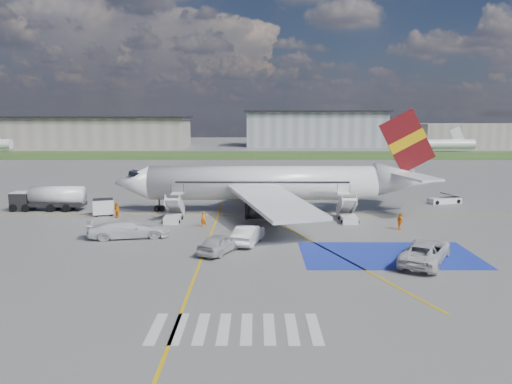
# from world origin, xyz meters

# --- Properties ---
(ground) EXTENTS (400.00, 400.00, 0.00)m
(ground) POSITION_xyz_m (0.00, 0.00, 0.00)
(ground) COLOR #60605E
(ground) RESTS_ON ground
(grass_strip) EXTENTS (400.00, 30.00, 0.01)m
(grass_strip) POSITION_xyz_m (0.00, 95.00, 0.01)
(grass_strip) COLOR #2D4C1E
(grass_strip) RESTS_ON ground
(taxiway_line_main) EXTENTS (120.00, 0.20, 0.01)m
(taxiway_line_main) POSITION_xyz_m (0.00, 12.00, 0.01)
(taxiway_line_main) COLOR gold
(taxiway_line_main) RESTS_ON ground
(taxiway_line_cross) EXTENTS (0.20, 60.00, 0.01)m
(taxiway_line_cross) POSITION_xyz_m (-5.00, -10.00, 0.01)
(taxiway_line_cross) COLOR gold
(taxiway_line_cross) RESTS_ON ground
(taxiway_line_diag) EXTENTS (20.71, 56.45, 0.01)m
(taxiway_line_diag) POSITION_xyz_m (0.00, 12.00, 0.01)
(taxiway_line_diag) COLOR gold
(taxiway_line_diag) RESTS_ON ground
(staging_box) EXTENTS (14.00, 8.00, 0.01)m
(staging_box) POSITION_xyz_m (10.00, -4.00, 0.01)
(staging_box) COLOR #1A2FA1
(staging_box) RESTS_ON ground
(crosswalk) EXTENTS (9.00, 4.00, 0.01)m
(crosswalk) POSITION_xyz_m (-1.80, -18.00, 0.01)
(crosswalk) COLOR silver
(crosswalk) RESTS_ON ground
(terminal_west) EXTENTS (60.00, 22.00, 10.00)m
(terminal_west) POSITION_xyz_m (-55.00, 130.00, 5.00)
(terminal_west) COLOR gray
(terminal_west) RESTS_ON ground
(terminal_centre) EXTENTS (48.00, 18.00, 12.00)m
(terminal_centre) POSITION_xyz_m (20.00, 135.00, 6.00)
(terminal_centre) COLOR gray
(terminal_centre) RESTS_ON ground
(terminal_east) EXTENTS (40.00, 16.00, 8.00)m
(terminal_east) POSITION_xyz_m (75.00, 128.00, 4.00)
(terminal_east) COLOR gray
(terminal_east) RESTS_ON ground
(airliner) EXTENTS (36.81, 32.95, 11.92)m
(airliner) POSITION_xyz_m (1.51, 14.00, 3.39)
(airliner) COLOR silver
(airliner) RESTS_ON ground
(airstairs_fwd) EXTENTS (1.90, 5.20, 3.60)m
(airstairs_fwd) POSITION_xyz_m (-9.50, 8.70, 0.62)
(airstairs_fwd) COLOR silver
(airstairs_fwd) RESTS_ON ground
(airstairs_aft) EXTENTS (1.90, 5.20, 3.60)m
(airstairs_aft) POSITION_xyz_m (9.00, 8.70, 0.62)
(airstairs_aft) COLOR silver
(airstairs_aft) RESTS_ON ground
(fuel_tanker) EXTENTS (8.51, 2.55, 2.88)m
(fuel_tanker) POSITION_xyz_m (-25.16, 14.86, 1.21)
(fuel_tanker) COLOR black
(fuel_tanker) RESTS_ON ground
(gpu_cart) EXTENTS (2.61, 2.09, 1.90)m
(gpu_cart) POSITION_xyz_m (-17.88, 11.91, 0.85)
(gpu_cart) COLOR silver
(gpu_cart) RESTS_ON ground
(belt_loader) EXTENTS (4.73, 2.72, 1.36)m
(belt_loader) POSITION_xyz_m (23.38, 19.73, 0.34)
(belt_loader) COLOR silver
(belt_loader) RESTS_ON ground
(car_silver_a) EXTENTS (3.69, 5.05, 1.60)m
(car_silver_a) POSITION_xyz_m (-3.74, -3.44, 0.80)
(car_silver_a) COLOR #AFB2B6
(car_silver_a) RESTS_ON ground
(car_silver_b) EXTENTS (3.01, 5.37, 1.68)m
(car_silver_b) POSITION_xyz_m (-1.41, -0.39, 0.84)
(car_silver_b) COLOR silver
(car_silver_b) RESTS_ON ground
(van_white_a) EXTENTS (5.39, 6.68, 2.28)m
(van_white_a) POSITION_xyz_m (12.32, -5.90, 1.14)
(van_white_a) COLOR silver
(van_white_a) RESTS_ON ground
(van_white_b) EXTENTS (5.78, 3.19, 2.14)m
(van_white_b) POSITION_xyz_m (-12.43, 1.63, 1.07)
(van_white_b) COLOR silver
(van_white_b) RESTS_ON ground
(crew_fwd) EXTENTS (0.63, 0.48, 1.55)m
(crew_fwd) POSITION_xyz_m (-5.99, 6.10, 0.77)
(crew_fwd) COLOR orange
(crew_fwd) RESTS_ON ground
(crew_nose) EXTENTS (1.08, 1.08, 1.76)m
(crew_nose) POSITION_xyz_m (-15.99, 10.35, 0.88)
(crew_nose) COLOR orange
(crew_nose) RESTS_ON ground
(crew_aft) EXTENTS (0.61, 1.02, 1.63)m
(crew_aft) POSITION_xyz_m (13.45, 5.05, 0.82)
(crew_aft) COLOR orange
(crew_aft) RESTS_ON ground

